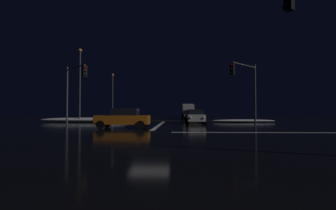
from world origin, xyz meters
The scene contains 17 objects.
ground centered at (0.00, 0.00, -0.05)m, with size 120.00×120.00×0.10m, color black.
stop_line_north centered at (0.00, 9.24, 0.00)m, with size 0.35×15.92×0.01m.
centre_line_ns centered at (0.00, 20.84, 0.00)m, with size 22.00×0.15×0.01m.
crosswalk_bar_east centered at (9.34, 0.00, 0.00)m, with size 15.92×0.40×0.01m.
snow_bank_left_curb centered at (-10.04, 15.36, 0.29)m, with size 11.05×1.50×0.58m.
snow_bank_right_curb centered at (10.04, 15.79, 0.18)m, with size 7.81×1.50×0.37m.
sedan_white centered at (3.76, 11.52, 0.80)m, with size 2.02×4.33×1.57m.
sedan_silver centered at (3.89, 17.11, 0.80)m, with size 2.02×4.33×1.57m.
sedan_gray centered at (4.04, 23.08, 0.80)m, with size 2.02×4.33×1.57m.
sedan_black centered at (3.64, 28.36, 0.80)m, with size 2.02×4.33×1.57m.
sedan_blue centered at (4.14, 34.05, 0.80)m, with size 2.02×4.33×1.57m.
box_truck centered at (4.21, 41.41, 1.71)m, with size 2.68×8.28×3.08m.
sedan_orange_crossing centered at (-2.53, 3.98, 0.80)m, with size 4.33×2.02×1.57m.
traffic_signal_ne centered at (8.40, 8.40, 4.21)m, with size 3.19×3.19×6.09m.
traffic_signal_nw centered at (-8.37, 8.37, 4.13)m, with size 3.23×3.23×5.96m.
streetlamp_left_near centered at (-10.34, 14.84, 5.30)m, with size 0.44×0.44×9.21m.
streetlamp_left_far centered at (-10.34, 30.84, 4.91)m, with size 0.44×0.44×8.46m.
Camera 1 is at (1.75, -16.16, 1.31)m, focal length 27.08 mm.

